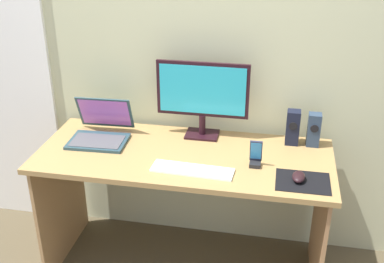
% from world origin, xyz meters
% --- Properties ---
extents(wall_back, '(6.00, 0.04, 2.50)m').
position_xyz_m(wall_back, '(0.00, 0.37, 1.25)').
color(wall_back, '#BBBE94').
rests_on(wall_back, ground_plane).
extents(desk, '(1.52, 0.63, 0.74)m').
position_xyz_m(desk, '(0.00, 0.00, 0.59)').
color(desk, '#9E7947').
rests_on(desk, ground_plane).
extents(monitor, '(0.50, 0.14, 0.42)m').
position_xyz_m(monitor, '(0.06, 0.23, 0.98)').
color(monitor, black).
rests_on(monitor, desk).
extents(speaker_right, '(0.07, 0.07, 0.18)m').
position_xyz_m(speaker_right, '(0.65, 0.22, 0.83)').
color(speaker_right, '#27374C').
rests_on(speaker_right, desk).
extents(speaker_near_monitor, '(0.07, 0.07, 0.19)m').
position_xyz_m(speaker_near_monitor, '(0.54, 0.22, 0.84)').
color(speaker_near_monitor, black).
rests_on(speaker_near_monitor, desk).
extents(laptop, '(0.32, 0.31, 0.21)m').
position_xyz_m(laptop, '(-0.48, 0.08, 0.79)').
color(laptop, '#264149').
rests_on(laptop, desk).
extents(keyboard_external, '(0.40, 0.13, 0.01)m').
position_xyz_m(keyboard_external, '(0.08, -0.16, 0.75)').
color(keyboard_external, white).
rests_on(keyboard_external, desk).
extents(mousepad, '(0.25, 0.20, 0.00)m').
position_xyz_m(mousepad, '(0.60, -0.17, 0.74)').
color(mousepad, black).
rests_on(mousepad, desk).
extents(mouse, '(0.07, 0.10, 0.04)m').
position_xyz_m(mouse, '(0.58, -0.16, 0.76)').
color(mouse, black).
rests_on(mouse, mousepad).
extents(phone_in_dock, '(0.06, 0.06, 0.14)m').
position_xyz_m(phone_in_dock, '(0.37, -0.05, 0.79)').
color(phone_in_dock, black).
rests_on(phone_in_dock, desk).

